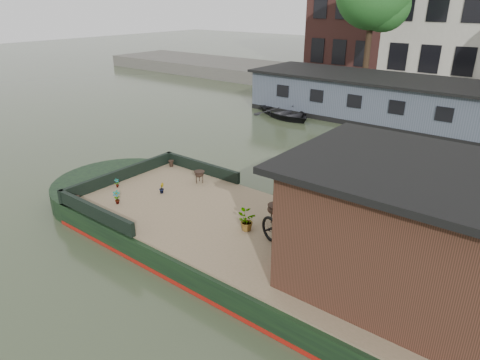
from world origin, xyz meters
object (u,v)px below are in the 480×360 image
Objects in this scene: cabin at (400,226)px; brazier_rear at (199,177)px; dinghy at (286,110)px; bicycle at (287,234)px; potted_plant_a at (117,197)px; brazier_front at (276,213)px.

brazier_rear is at bearing 168.10° from cabin.
bicycle is at bearing -124.97° from dinghy.
potted_plant_a reaches higher than brazier_rear.
potted_plant_a is at bearing -107.20° from brazier_rear.
bicycle is at bearing -171.29° from cabin.
dinghy is (-6.54, 10.75, -0.51)m from brazier_front.
dinghy is (-2.73, 12.51, -0.48)m from potted_plant_a.
potted_plant_a is 0.84× the size of brazier_front.
potted_plant_a is at bearing -155.19° from brazier_front.
cabin is 7.06m from potted_plant_a.
bicycle is 13.97m from dinghy.
brazier_front is 1.26× the size of brazier_rear.
brazier_front is 3.14m from brazier_rear.
potted_plant_a is 12.81m from dinghy.
bicycle is 4.92× the size of brazier_rear.
cabin is at bearing 8.89° from potted_plant_a.
dinghy is (-3.46, 10.13, -0.47)m from brazier_rear.
cabin is 11.27× the size of brazier_rear.
cabin reaches higher than brazier_rear.
bicycle reaches higher than dinghy.
brazier_front is at bearing -11.28° from brazier_rear.
dinghy is at bearing 102.30° from potted_plant_a.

